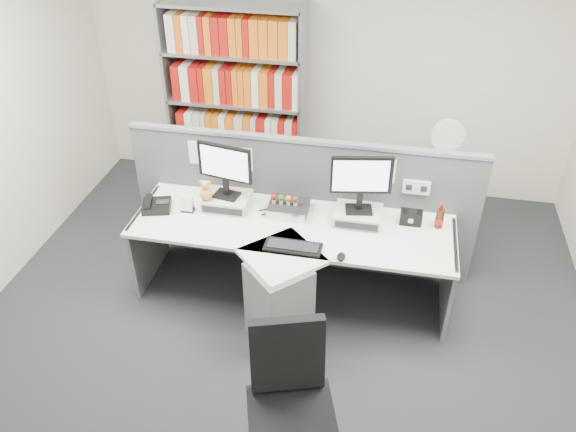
% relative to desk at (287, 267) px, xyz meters
% --- Properties ---
extents(ground, '(5.50, 5.50, 0.00)m').
position_rel_desk_xyz_m(ground, '(0.00, -0.60, -0.46)').
color(ground, '#2D3034').
rests_on(ground, ground).
extents(room_shell, '(5.04, 5.54, 2.72)m').
position_rel_desk_xyz_m(room_shell, '(0.00, -0.60, 1.33)').
color(room_shell, beige).
rests_on(room_shell, ground).
extents(partition, '(3.00, 0.08, 1.27)m').
position_rel_desk_xyz_m(partition, '(0.00, 0.65, 0.19)').
color(partition, '#4D5258').
rests_on(partition, ground).
extents(desk, '(2.60, 1.20, 0.72)m').
position_rel_desk_xyz_m(desk, '(0.00, 0.00, 0.00)').
color(desk, white).
rests_on(desk, ground).
extents(monitor_riser_left, '(0.38, 0.31, 0.10)m').
position_rel_desk_xyz_m(monitor_riser_left, '(-0.59, 0.38, 0.31)').
color(monitor_riser_left, beige).
rests_on(monitor_riser_left, desk).
extents(monitor_riser_right, '(0.38, 0.31, 0.10)m').
position_rel_desk_xyz_m(monitor_riser_right, '(0.51, 0.38, 0.31)').
color(monitor_riser_right, beige).
rests_on(monitor_riser_right, desk).
extents(monitor_left, '(0.46, 0.18, 0.47)m').
position_rel_desk_xyz_m(monitor_left, '(-0.59, 0.38, 0.65)').
color(monitor_left, black).
rests_on(monitor_left, monitor_riser_left).
extents(monitor_right, '(0.48, 0.19, 0.49)m').
position_rel_desk_xyz_m(monitor_right, '(0.51, 0.38, 0.66)').
color(monitor_right, black).
rests_on(monitor_right, monitor_riser_right).
extents(desktop_pc, '(0.32, 0.29, 0.08)m').
position_rel_desk_xyz_m(desktop_pc, '(-0.06, 0.40, 0.31)').
color(desktop_pc, black).
rests_on(desktop_pc, desk).
extents(figurines, '(0.23, 0.05, 0.09)m').
position_rel_desk_xyz_m(figurines, '(-0.09, 0.38, 0.40)').
color(figurines, beige).
rests_on(figurines, desktop_pc).
extents(keyboard, '(0.44, 0.17, 0.03)m').
position_rel_desk_xyz_m(keyboard, '(0.07, -0.08, 0.28)').
color(keyboard, black).
rests_on(keyboard, desk).
extents(mouse, '(0.06, 0.10, 0.04)m').
position_rel_desk_xyz_m(mouse, '(0.44, -0.13, 0.28)').
color(mouse, black).
rests_on(mouse, desk).
extents(desk_phone, '(0.28, 0.26, 0.10)m').
position_rel_desk_xyz_m(desk_phone, '(-1.16, 0.22, 0.30)').
color(desk_phone, black).
rests_on(desk_phone, desk).
extents(desk_calendar, '(0.11, 0.08, 0.13)m').
position_rel_desk_xyz_m(desk_calendar, '(-0.89, 0.25, 0.32)').
color(desk_calendar, black).
rests_on(desk_calendar, desk).
extents(plush_toy, '(0.11, 0.11, 0.18)m').
position_rel_desk_xyz_m(plush_toy, '(-0.74, 0.30, 0.44)').
color(plush_toy, gold).
rests_on(plush_toy, monitor_riser_left).
extents(speaker, '(0.18, 0.10, 0.12)m').
position_rel_desk_xyz_m(speaker, '(0.93, 0.43, 0.32)').
color(speaker, black).
rests_on(speaker, desk).
extents(cola_bottle, '(0.07, 0.07, 0.22)m').
position_rel_desk_xyz_m(cola_bottle, '(1.15, 0.42, 0.35)').
color(cola_bottle, '#3F190A').
rests_on(cola_bottle, desk).
extents(shelving_unit, '(1.41, 0.40, 2.00)m').
position_rel_desk_xyz_m(shelving_unit, '(-0.90, 1.85, 0.52)').
color(shelving_unit, gray).
rests_on(shelving_unit, ground).
extents(filing_cabinet, '(0.45, 0.61, 0.70)m').
position_rel_desk_xyz_m(filing_cabinet, '(1.20, 1.40, -0.11)').
color(filing_cabinet, gray).
rests_on(filing_cabinet, ground).
extents(desk_fan, '(0.31, 0.18, 0.52)m').
position_rel_desk_xyz_m(desk_fan, '(1.20, 1.40, 0.57)').
color(desk_fan, white).
rests_on(desk_fan, filing_cabinet).
extents(office_chair, '(0.71, 0.69, 1.07)m').
position_rel_desk_xyz_m(office_chair, '(0.30, -1.36, 0.12)').
color(office_chair, silver).
rests_on(office_chair, ground).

